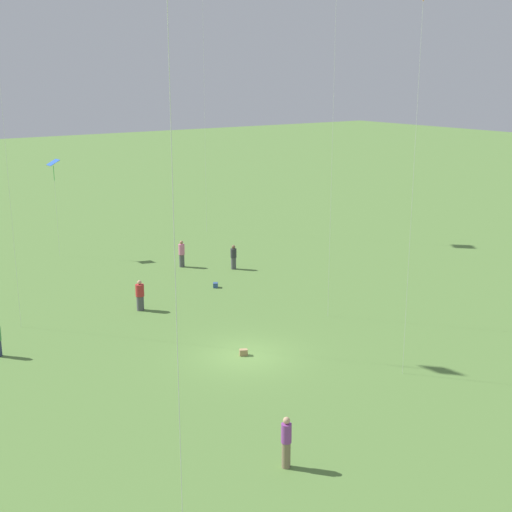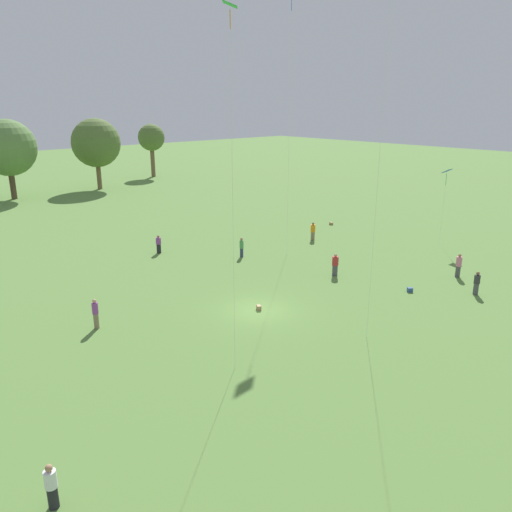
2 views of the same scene
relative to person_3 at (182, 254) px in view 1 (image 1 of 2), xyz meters
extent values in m
plane|color=#5B843D|center=(-15.45, 5.31, -0.90)|extent=(240.00, 240.00, 0.00)
cylinder|color=#4C4C51|center=(0.00, 0.00, -0.47)|extent=(0.42, 0.42, 0.86)
cylinder|color=pink|center=(0.00, 0.00, 0.32)|extent=(0.49, 0.49, 0.72)
sphere|color=#A87A56|center=(0.00, 0.00, 0.80)|extent=(0.24, 0.24, 0.24)
cylinder|color=#4C4C51|center=(-2.48, -2.57, -0.50)|extent=(0.43, 0.43, 0.80)
cylinder|color=#333338|center=(-2.48, -2.57, 0.20)|extent=(0.50, 0.50, 0.60)
sphere|color=brown|center=(-2.48, -2.57, 0.62)|extent=(0.24, 0.24, 0.24)
cylinder|color=#847056|center=(-24.20, 9.66, -0.44)|extent=(0.39, 0.39, 0.92)
cylinder|color=purple|center=(-24.20, 9.66, 0.36)|extent=(0.46, 0.46, 0.67)
sphere|color=tan|center=(-24.20, 9.66, 0.81)|extent=(0.24, 0.24, 0.24)
cylinder|color=#4C4C51|center=(-6.65, 6.38, -0.49)|extent=(0.54, 0.54, 0.82)
cylinder|color=#B72D2D|center=(-6.65, 6.38, 0.25)|extent=(0.64, 0.64, 0.67)
sphere|color=tan|center=(-6.65, 6.38, 0.71)|extent=(0.24, 0.24, 0.24)
cylinder|color=silver|center=(-5.51, 12.65, 9.64)|extent=(0.01, 0.01, 21.08)
cylinder|color=silver|center=(-21.06, 0.80, 7.28)|extent=(0.01, 0.01, 16.37)
cylinder|color=silver|center=(8.62, -7.20, 9.33)|extent=(0.01, 0.01, 20.46)
cylinder|color=silver|center=(-13.38, -1.50, 9.38)|extent=(0.01, 0.01, 20.57)
cylinder|color=silver|center=(-30.76, 17.19, 10.04)|extent=(0.01, 0.01, 21.87)
cube|color=blue|center=(7.70, 5.73, 5.82)|extent=(0.83, 0.75, 0.39)
cylinder|color=green|center=(7.70, 5.73, 5.06)|extent=(0.04, 0.04, 1.02)
cylinder|color=silver|center=(7.70, 5.73, 2.46)|extent=(0.01, 0.01, 6.72)
cube|color=#A58459|center=(-15.35, 5.36, -0.75)|extent=(0.39, 0.44, 0.30)
cube|color=#33518C|center=(-5.40, 0.69, -0.75)|extent=(0.44, 0.42, 0.30)
camera|label=1|loc=(-41.04, 22.75, 11.91)|focal=50.00mm
camera|label=2|loc=(-34.95, -16.32, 11.75)|focal=35.00mm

